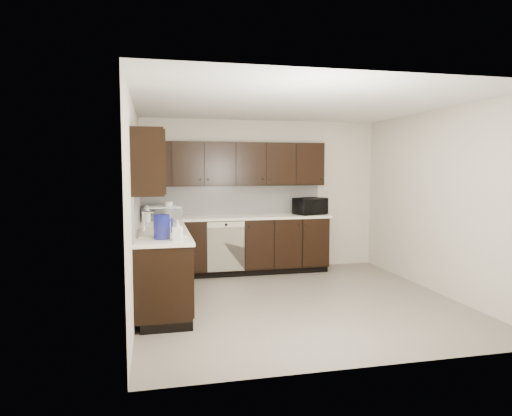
{
  "coord_description": "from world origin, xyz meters",
  "views": [
    {
      "loc": [
        -1.78,
        -5.48,
        1.71
      ],
      "look_at": [
        -0.41,
        0.6,
        1.16
      ],
      "focal_mm": 32.0,
      "sensor_mm": 36.0,
      "label": 1
    }
  ],
  "objects_px": {
    "microwave": "(310,206)",
    "blue_pitcher": "(162,227)",
    "sink": "(163,238)",
    "storage_bin": "(162,214)",
    "toaster_oven": "(161,211)"
  },
  "relations": [
    {
      "from": "microwave",
      "to": "blue_pitcher",
      "type": "height_order",
      "value": "microwave"
    },
    {
      "from": "sink",
      "to": "storage_bin",
      "type": "xyz_separation_m",
      "value": [
        0.03,
        1.36,
        0.16
      ]
    },
    {
      "from": "sink",
      "to": "blue_pitcher",
      "type": "relative_size",
      "value": 3.08
    },
    {
      "from": "sink",
      "to": "storage_bin",
      "type": "height_order",
      "value": "sink"
    },
    {
      "from": "toaster_oven",
      "to": "storage_bin",
      "type": "height_order",
      "value": "toaster_oven"
    },
    {
      "from": "sink",
      "to": "toaster_oven",
      "type": "xyz_separation_m",
      "value": [
        0.0,
        1.73,
        0.16
      ]
    },
    {
      "from": "sink",
      "to": "storage_bin",
      "type": "bearing_deg",
      "value": 88.89
    },
    {
      "from": "toaster_oven",
      "to": "microwave",
      "type": "bearing_deg",
      "value": 23.14
    },
    {
      "from": "toaster_oven",
      "to": "blue_pitcher",
      "type": "bearing_deg",
      "value": -65.79
    },
    {
      "from": "sink",
      "to": "blue_pitcher",
      "type": "bearing_deg",
      "value": -92.1
    },
    {
      "from": "sink",
      "to": "storage_bin",
      "type": "distance_m",
      "value": 1.37
    },
    {
      "from": "sink",
      "to": "blue_pitcher",
      "type": "xyz_separation_m",
      "value": [
        -0.02,
        -0.46,
        0.19
      ]
    },
    {
      "from": "sink",
      "to": "toaster_oven",
      "type": "height_order",
      "value": "sink"
    },
    {
      "from": "storage_bin",
      "to": "sink",
      "type": "bearing_deg",
      "value": -91.11
    },
    {
      "from": "storage_bin",
      "to": "blue_pitcher",
      "type": "distance_m",
      "value": 1.82
    }
  ]
}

